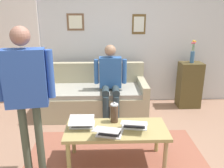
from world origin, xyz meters
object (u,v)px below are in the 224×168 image
Objects in this scene: laptop_left at (109,132)px; coffee_table at (116,132)px; laptop_center at (134,125)px; laptop_right at (82,123)px; interior_door at (20,53)px; french_press at (114,113)px; person_seated at (110,78)px; person_standing at (26,85)px; side_shelf at (189,85)px; flower_vase at (193,54)px; couch at (94,97)px.

coffee_table is at bearing -119.17° from laptop_left.
laptop_left reaches higher than laptop_center.
laptop_right is at bearing -8.09° from coffee_table.
interior_door is 2.83m from laptop_left.
laptop_center is (-0.31, -0.17, -0.00)m from laptop_left.
interior_door is 7.56× the size of french_press.
laptop_left is at bearing 60.83° from coffee_table.
interior_door is at bearing -24.05° from person_seated.
person_standing is at bearing 7.77° from laptop_center.
flower_vase reaches higher than side_shelf.
flower_vase is at bearing -162.93° from person_seated.
laptop_left is 0.49× the size of side_shelf.
laptop_right is 2.61m from flower_vase.
coffee_table is 2.90× the size of flower_vase.
person_standing reaches higher than french_press.
interior_door is 1.71m from couch.
french_press is at bearing -102.51° from laptop_left.
side_shelf is 0.69× the size of person_seated.
side_shelf is at bearing -134.05° from french_press.
side_shelf is at bearing 174.68° from interior_door.
french_press is 0.64× the size of flower_vase.
couch is 4.31× the size of laptop_left.
person_standing is at bearing 19.46° from french_press.
couch is 1.70m from laptop_left.
coffee_table is 2.30m from side_shelf.
person_standing is 1.74m from person_seated.
interior_door reaches higher than flower_vase.
laptop_center is 0.30m from french_press.
laptop_center is 2.23m from flower_vase.
person_standing reaches higher than laptop_center.
laptop_center is at bearing 174.69° from laptop_right.
person_seated is at bearing 17.07° from side_shelf.
person_standing is at bearing 21.90° from laptop_right.
coffee_table is 0.24m from laptop_center.
person_standing is (0.94, 0.33, 0.48)m from french_press.
side_shelf reaches higher than laptop_left.
french_press is 2.19m from side_shelf.
laptop_right is at bearing 86.79° from couch.
laptop_left is 0.39m from laptop_right.
interior_door is 1.68× the size of coffee_table.
interior_door is at bearing -55.43° from laptop_right.
laptop_left is (-0.24, 1.66, 0.22)m from couch.
laptop_center is 0.29× the size of person_seated.
person_standing reaches higher than flower_vase.
interior_door is 2.47m from laptop_right.
couch is 1.99m from flower_vase.
french_press is 2.23m from flower_vase.
couch and side_shelf have the same top height.
laptop_right is (0.08, 1.44, 0.21)m from couch.
laptop_left is at bearing 144.79° from laptop_right.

